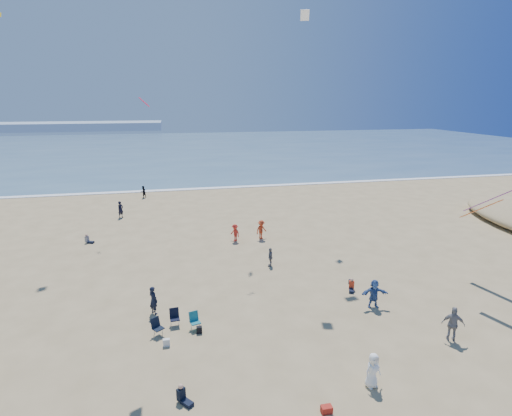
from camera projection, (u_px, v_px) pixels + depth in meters
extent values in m
cube|color=#476B84|center=(178.00, 149.00, 103.87)|extent=(220.00, 100.00, 0.06)
cube|color=white|center=(187.00, 189.00, 56.72)|extent=(220.00, 1.20, 0.08)
cube|color=#7A8EA8|center=(23.00, 127.00, 161.92)|extent=(110.00, 20.00, 3.20)
imported|color=gray|center=(453.00, 324.00, 20.97)|extent=(1.21, 0.99, 1.93)
imported|color=black|center=(143.00, 192.00, 51.76)|extent=(0.97, 0.95, 1.58)
imported|color=slate|center=(270.00, 257.00, 30.48)|extent=(0.65, 0.93, 1.47)
imported|color=#B43519|center=(261.00, 230.00, 36.45)|extent=(1.31, 1.13, 1.76)
imported|color=white|center=(373.00, 370.00, 17.61)|extent=(0.90, 0.70, 1.64)
imported|color=black|center=(121.00, 210.00, 42.98)|extent=(0.78, 0.78, 1.83)
imported|color=#355593|center=(374.00, 294.00, 24.40)|extent=(1.72, 0.72, 1.80)
imported|color=black|center=(153.00, 300.00, 23.65)|extent=(0.72, 0.76, 1.75)
imported|color=red|center=(235.00, 233.00, 35.88)|extent=(1.06, 1.17, 1.58)
cube|color=silver|center=(166.00, 343.00, 20.67)|extent=(0.35, 0.20, 0.40)
cube|color=black|center=(199.00, 330.00, 21.83)|extent=(0.30, 0.22, 0.38)
cube|color=#AC2318|center=(327.00, 409.00, 16.28)|extent=(0.45, 0.30, 0.30)
cube|color=black|center=(351.00, 282.00, 27.62)|extent=(0.28, 0.18, 0.34)
cube|color=red|center=(144.00, 102.00, 19.17)|extent=(0.47, 0.75, 0.43)
cube|color=white|center=(305.00, 15.00, 26.98)|extent=(0.68, 0.55, 0.64)
cube|color=#842490|center=(493.00, 199.00, 23.85)|extent=(0.35, 3.14, 2.21)
cube|color=#E05517|center=(481.00, 209.00, 27.54)|extent=(0.35, 2.64, 1.87)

